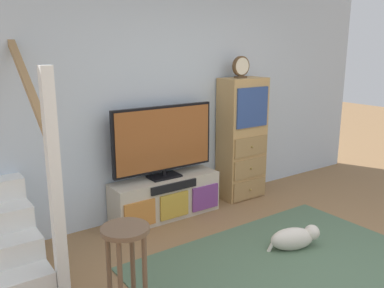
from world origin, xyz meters
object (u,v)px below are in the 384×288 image
object	(u,v)px
bar_stool_near	(126,252)
dog	(295,238)
television	(164,140)
side_cabinet	(242,139)
desk_clock	(241,67)
media_console	(166,197)

from	to	relation	value
bar_stool_near	dog	bearing A→B (deg)	0.49
television	side_cabinet	xyz separation A→B (m)	(1.16, -0.01, -0.14)
television	dog	size ratio (longest dim) A/B	2.40
desk_clock	bar_stool_near	world-z (taller)	desk_clock
dog	media_console	bearing A→B (deg)	114.32
side_cabinet	desk_clock	xyz separation A→B (m)	(-0.07, -0.01, 0.91)
television	side_cabinet	size ratio (longest dim) A/B	0.80
side_cabinet	dog	size ratio (longest dim) A/B	2.99
television	side_cabinet	bearing A→B (deg)	-0.67
media_console	side_cabinet	bearing A→B (deg)	0.50
side_cabinet	media_console	bearing A→B (deg)	-179.50
television	desk_clock	size ratio (longest dim) A/B	4.71
television	bar_stool_near	bearing A→B (deg)	-129.56
dog	television	bearing A→B (deg)	113.96
television	dog	xyz separation A→B (m)	(0.62, -1.40, -0.79)
television	bar_stool_near	size ratio (longest dim) A/B	1.72
side_cabinet	dog	world-z (taller)	side_cabinet
media_console	television	size ratio (longest dim) A/B	1.04
desk_clock	dog	bearing A→B (deg)	-108.84
television	bar_stool_near	world-z (taller)	television
side_cabinet	desk_clock	bearing A→B (deg)	-167.03
television	side_cabinet	distance (m)	1.16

